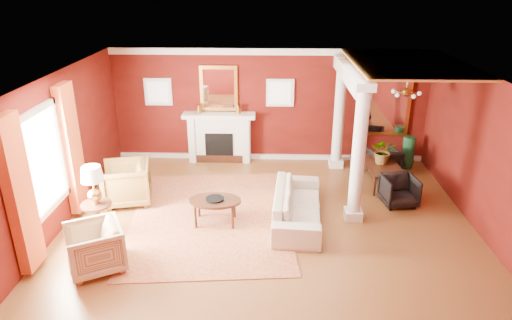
{
  "coord_description": "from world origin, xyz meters",
  "views": [
    {
      "loc": [
        0.01,
        -7.83,
        4.6
      ],
      "look_at": [
        -0.26,
        0.56,
        1.15
      ],
      "focal_mm": 32.0,
      "sensor_mm": 36.0,
      "label": 1
    }
  ],
  "objects_px": {
    "armchair_leopard": "(126,181)",
    "side_table": "(94,190)",
    "dining_table": "(382,168)",
    "coffee_table": "(215,202)",
    "sofa": "(298,200)",
    "armchair_stripe": "(94,246)"
  },
  "relations": [
    {
      "from": "sofa",
      "to": "dining_table",
      "type": "relative_size",
      "value": 1.65
    },
    {
      "from": "coffee_table",
      "to": "dining_table",
      "type": "height_order",
      "value": "dining_table"
    },
    {
      "from": "sofa",
      "to": "dining_table",
      "type": "height_order",
      "value": "sofa"
    },
    {
      "from": "armchair_leopard",
      "to": "dining_table",
      "type": "distance_m",
      "value": 5.78
    },
    {
      "from": "armchair_leopard",
      "to": "dining_table",
      "type": "bearing_deg",
      "value": 88.67
    },
    {
      "from": "armchair_leopard",
      "to": "side_table",
      "type": "bearing_deg",
      "value": -19.26
    },
    {
      "from": "armchair_leopard",
      "to": "dining_table",
      "type": "relative_size",
      "value": 0.71
    },
    {
      "from": "dining_table",
      "to": "armchair_stripe",
      "type": "bearing_deg",
      "value": 118.05
    },
    {
      "from": "sofa",
      "to": "coffee_table",
      "type": "distance_m",
      "value": 1.63
    },
    {
      "from": "sofa",
      "to": "side_table",
      "type": "height_order",
      "value": "side_table"
    },
    {
      "from": "armchair_stripe",
      "to": "side_table",
      "type": "xyz_separation_m",
      "value": [
        -0.33,
        1.08,
        0.48
      ]
    },
    {
      "from": "coffee_table",
      "to": "armchair_stripe",
      "type": "bearing_deg",
      "value": -139.14
    },
    {
      "from": "side_table",
      "to": "dining_table",
      "type": "distance_m",
      "value": 6.34
    },
    {
      "from": "armchair_leopard",
      "to": "side_table",
      "type": "distance_m",
      "value": 1.39
    },
    {
      "from": "sofa",
      "to": "side_table",
      "type": "distance_m",
      "value": 3.85
    },
    {
      "from": "armchair_stripe",
      "to": "side_table",
      "type": "distance_m",
      "value": 1.23
    },
    {
      "from": "sofa",
      "to": "dining_table",
      "type": "distance_m",
      "value": 2.74
    },
    {
      "from": "coffee_table",
      "to": "dining_table",
      "type": "bearing_deg",
      "value": 27.99
    },
    {
      "from": "armchair_stripe",
      "to": "armchair_leopard",
      "type": "bearing_deg",
      "value": 156.24
    },
    {
      "from": "armchair_stripe",
      "to": "sofa",
      "type": "bearing_deg",
      "value": 88.59
    },
    {
      "from": "armchair_stripe",
      "to": "coffee_table",
      "type": "bearing_deg",
      "value": 102.79
    },
    {
      "from": "armchair_stripe",
      "to": "dining_table",
      "type": "relative_size",
      "value": 0.63
    }
  ]
}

